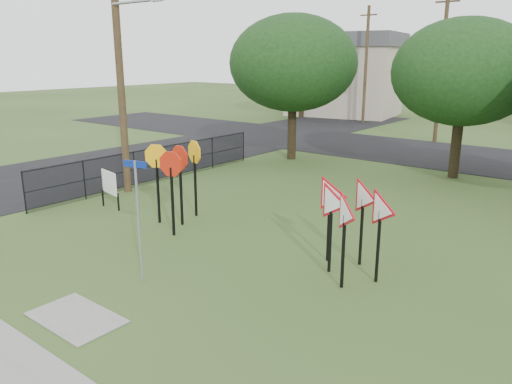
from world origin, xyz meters
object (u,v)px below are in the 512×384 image
Objects in this scene: street_name_sign at (138,214)px; stop_sign_cluster at (176,166)px; yield_sign_cluster at (349,207)px; info_board at (109,184)px.

street_name_sign is 1.14× the size of stop_sign_cluster.
yield_sign_cluster is at bearing 0.40° from stop_sign_cluster.
street_name_sign is 4.97m from yield_sign_cluster.
stop_sign_cluster is 6.01m from yield_sign_cluster.
street_name_sign is at bearing -136.06° from yield_sign_cluster.
stop_sign_cluster is 3.31m from info_board.
stop_sign_cluster is at bearing -179.60° from yield_sign_cluster.
yield_sign_cluster is at bearing 43.94° from street_name_sign.
street_name_sign is 1.15× the size of yield_sign_cluster.
stop_sign_cluster is (-2.42, 3.41, 0.22)m from street_name_sign.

